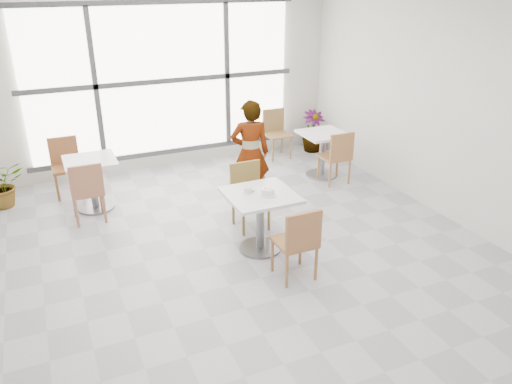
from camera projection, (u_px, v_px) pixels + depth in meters
name	position (u px, v px, depth m)	size (l,w,h in m)	color
floor	(246.00, 259.00, 5.98)	(7.00, 7.00, 0.00)	#9E9EA5
wall_back	(163.00, 80.00, 8.30)	(6.00, 6.00, 0.00)	silver
wall_right	(458.00, 110.00, 6.49)	(7.00, 7.00, 0.00)	silver
window	(164.00, 81.00, 8.25)	(4.60, 0.07, 2.52)	white
main_table	(260.00, 211.00, 5.99)	(0.80, 0.80, 0.75)	silver
chair_near	(298.00, 240.00, 5.40)	(0.42, 0.42, 0.87)	#976139
chair_far	(248.00, 191.00, 6.60)	(0.42, 0.42, 0.87)	olive
oatmeal_bowl	(268.00, 191.00, 5.85)	(0.21, 0.21, 0.09)	silver
coffee_cup	(248.00, 190.00, 5.91)	(0.16, 0.13, 0.07)	silver
person	(250.00, 153.00, 7.15)	(0.56, 0.37, 1.54)	black
bg_table_left	(92.00, 177.00, 7.08)	(0.70, 0.70, 0.75)	silver
bg_table_right	(322.00, 148.00, 8.23)	(0.70, 0.70, 0.75)	white
bg_chair_left_near	(87.00, 189.00, 6.66)	(0.42, 0.42, 0.87)	#9A5E45
bg_chair_left_far	(66.00, 162.00, 7.58)	(0.42, 0.42, 0.87)	brown
bg_chair_right_near	(338.00, 154.00, 7.91)	(0.42, 0.42, 0.87)	#9E663B
bg_chair_right_far	(276.00, 130.00, 9.12)	(0.42, 0.42, 0.87)	olive
plant_left	(2.00, 185.00, 7.21)	(0.61, 0.53, 0.68)	#4E883A
plant_right	(313.00, 131.00, 9.45)	(0.43, 0.43, 0.77)	#427B36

